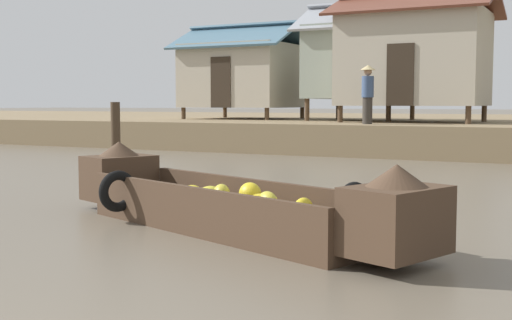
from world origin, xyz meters
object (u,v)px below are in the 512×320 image
Objects in this scene: vendor_person at (368,91)px; mooring_post at (116,152)px; banana_boat at (228,202)px; stilt_house_left at (244,75)px; stilt_house_mid_left at (362,61)px; stilt_house_mid_right at (414,57)px.

vendor_person is 10.50m from mooring_post.
vendor_person reaches higher than mooring_post.
mooring_post reaches higher than banana_boat.
mooring_post is at bearing 153.95° from banana_boat.
vendor_person reaches higher than banana_boat.
stilt_house_left is 15.72m from mooring_post.
stilt_house_left is at bearing 146.34° from vendor_person.
stilt_house_mid_left is 4.23m from vendor_person.
vendor_person is at bearing 100.40° from banana_boat.
stilt_house_left is at bearing 117.74° from banana_boat.
stilt_house_left is 0.93× the size of stilt_house_mid_right.
banana_boat is at bearing -76.91° from stilt_house_mid_left.
stilt_house_mid_right is at bearing 75.69° from vendor_person.
vendor_person is (6.19, -4.12, -0.74)m from stilt_house_left.
stilt_house_mid_left is 2.42× the size of vendor_person.
stilt_house_left is 1.13× the size of stilt_house_mid_left.
stilt_house_mid_left is at bearing 149.61° from stilt_house_mid_right.
stilt_house_mid_right reaches higher than stilt_house_left.
stilt_house_mid_right is 2.87m from vendor_person.
vendor_person is at bearing -69.05° from stilt_house_mid_left.
mooring_post is (-1.18, -13.01, -2.14)m from stilt_house_mid_right.
banana_boat is 3.62× the size of mooring_post.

